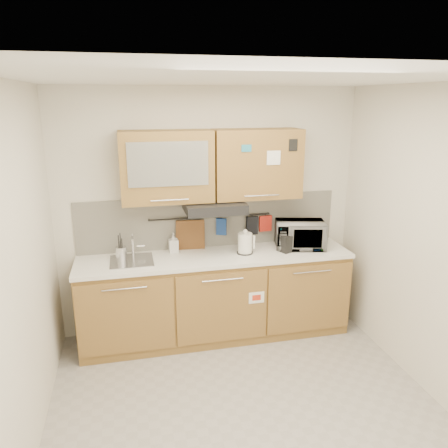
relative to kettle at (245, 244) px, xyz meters
name	(u,v)px	position (x,y,z in m)	size (l,w,h in m)	color
floor	(246,407)	(-0.31, -1.18, -1.02)	(3.20, 3.20, 0.00)	#9E9993
ceiling	(251,78)	(-0.31, -1.18, 1.58)	(3.20, 3.20, 0.00)	white
wall_back	(210,212)	(-0.31, 0.32, 0.28)	(3.20, 3.20, 0.00)	silver
wall_left	(19,279)	(-1.91, -1.18, 0.28)	(3.00, 3.00, 0.00)	silver
wall_right	(433,245)	(1.29, -1.18, 0.28)	(3.00, 3.00, 0.00)	silver
base_cabinet	(216,300)	(-0.31, 0.01, -0.62)	(2.80, 0.64, 0.88)	olive
countertop	(216,257)	(-0.31, 0.01, -0.12)	(2.82, 0.62, 0.04)	white
backsplash	(210,221)	(-0.31, 0.31, 0.18)	(2.80, 0.02, 0.56)	silver
upper_cabinets	(212,165)	(-0.31, 0.14, 0.81)	(1.82, 0.37, 0.70)	olive
range_hood	(214,207)	(-0.31, 0.07, 0.40)	(0.60, 0.46, 0.10)	black
sink	(132,261)	(-1.16, 0.03, -0.10)	(0.42, 0.40, 0.26)	silver
utensil_rail	(211,217)	(-0.31, 0.27, 0.24)	(0.02, 0.02, 1.30)	black
utensil_crock	(121,253)	(-1.26, 0.09, -0.03)	(0.13, 0.13, 0.27)	#B8B9BD
kettle	(245,244)	(0.00, 0.00, 0.00)	(0.19, 0.17, 0.26)	white
toaster	(290,242)	(0.48, -0.02, -0.01)	(0.27, 0.22, 0.18)	black
microwave	(300,235)	(0.63, 0.05, 0.04)	(0.52, 0.35, 0.29)	#999999
soap_bottle	(173,243)	(-0.72, 0.20, 0.00)	(0.09, 0.10, 0.21)	#999999
cutting_board	(190,237)	(-0.53, 0.26, 0.03)	(0.30, 0.02, 0.37)	brown
oven_mitt	(221,227)	(-0.20, 0.26, 0.13)	(0.11, 0.03, 0.18)	navy
dark_pouch	(252,225)	(0.15, 0.26, 0.12)	(0.13, 0.04, 0.20)	black
pot_holder	(265,223)	(0.30, 0.26, 0.13)	(0.14, 0.02, 0.17)	#AD2117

